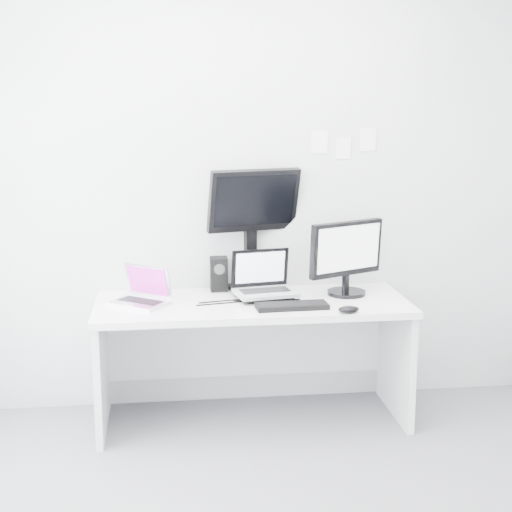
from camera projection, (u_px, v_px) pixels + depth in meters
name	position (u px, v px, depth m)	size (l,w,h in m)	color
back_wall	(245.00, 187.00, 4.64)	(3.60, 3.60, 0.00)	silver
desk	(252.00, 361.00, 4.50)	(1.80, 0.70, 0.73)	white
macbook	(138.00, 285.00, 4.33)	(0.31, 0.23, 0.23)	silver
speaker	(219.00, 274.00, 4.65)	(0.10, 0.10, 0.21)	black
dell_laptop	(266.00, 275.00, 4.45)	(0.35, 0.27, 0.29)	#A0A3A6
rear_monitor	(252.00, 228.00, 4.64)	(0.56, 0.20, 0.76)	black
samsung_monitor	(347.00, 257.00, 4.53)	(0.50, 0.23, 0.46)	black
keyboard	(292.00, 306.00, 4.28)	(0.40, 0.14, 0.03)	black
mouse	(349.00, 309.00, 4.18)	(0.12, 0.08, 0.04)	black
wall_note_0	(319.00, 142.00, 4.64)	(0.10, 0.00, 0.14)	white
wall_note_1	(343.00, 148.00, 4.66)	(0.09, 0.00, 0.13)	white
wall_note_2	(368.00, 140.00, 4.67)	(0.10, 0.00, 0.14)	white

